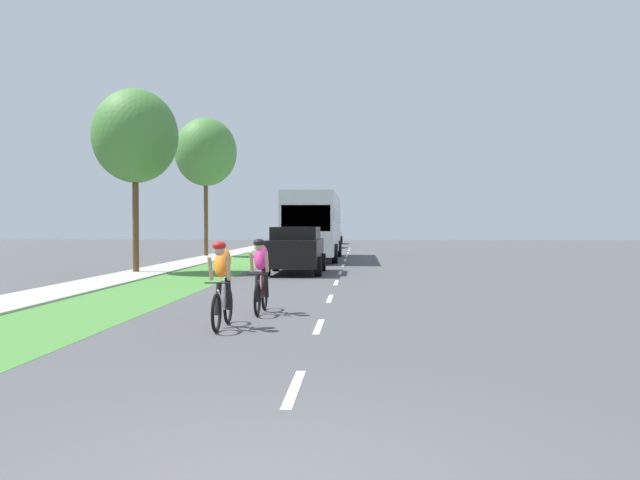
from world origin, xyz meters
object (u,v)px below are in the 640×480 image
at_px(cyclist_trailing, 261,275).
at_px(street_tree_near, 135,136).
at_px(pickup_silver, 331,235).
at_px(bus_white, 314,223).
at_px(cyclist_lead, 222,283).
at_px(suv_black, 296,249).
at_px(street_tree_far, 206,152).
at_px(sedan_dark_green, 327,238).

xyz_separation_m(cyclist_trailing, street_tree_near, (-6.60, 11.60, 4.49)).
distance_m(pickup_silver, street_tree_near, 41.57).
height_order(bus_white, street_tree_near, street_tree_near).
bearing_deg(cyclist_lead, cyclist_trailing, 79.20).
relative_size(suv_black, street_tree_near, 0.66).
bearing_deg(street_tree_far, sedan_dark_green, 67.29).
relative_size(cyclist_lead, sedan_dark_green, 0.40).
bearing_deg(suv_black, pickup_silver, 90.50).
height_order(cyclist_lead, bus_white, bus_white).
distance_m(sedan_dark_green, street_tree_near, 30.05).
bearing_deg(pickup_silver, suv_black, -89.50).
relative_size(cyclist_lead, suv_black, 0.37).
xyz_separation_m(bus_white, street_tree_far, (-6.64, 3.10, 4.19)).
bearing_deg(street_tree_near, street_tree_far, 91.66).
height_order(cyclist_lead, sedan_dark_green, cyclist_lead).
bearing_deg(cyclist_trailing, street_tree_far, 105.45).
distance_m(cyclist_trailing, street_tree_far, 26.81).
height_order(cyclist_trailing, street_tree_far, street_tree_far).
distance_m(suv_black, pickup_silver, 40.83).
height_order(cyclist_trailing, pickup_silver, pickup_silver).
xyz_separation_m(cyclist_trailing, bus_white, (-0.36, 22.22, 1.17)).
distance_m(bus_white, street_tree_far, 8.44).
height_order(cyclist_trailing, street_tree_near, street_tree_near).
relative_size(cyclist_lead, street_tree_near, 0.24).
xyz_separation_m(pickup_silver, street_tree_far, (-6.28, -27.18, 5.34)).
bearing_deg(bus_white, street_tree_far, 154.99).
bearing_deg(street_tree_near, sedan_dark_green, 78.28).
height_order(cyclist_lead, suv_black, suv_black).
relative_size(suv_black, street_tree_far, 0.57).
height_order(cyclist_lead, street_tree_far, street_tree_far).
bearing_deg(suv_black, cyclist_lead, -90.15).
height_order(suv_black, sedan_dark_green, suv_black).
distance_m(cyclist_lead, pickup_silver, 54.59).
bearing_deg(cyclist_lead, pickup_silver, 90.34).
relative_size(street_tree_near, street_tree_far, 0.87).
bearing_deg(cyclist_lead, street_tree_far, 103.55).
bearing_deg(cyclist_trailing, cyclist_lead, -100.80).
relative_size(cyclist_lead, cyclist_trailing, 1.00).
height_order(cyclist_lead, pickup_silver, pickup_silver).
height_order(sedan_dark_green, street_tree_far, street_tree_far).
relative_size(cyclist_lead, street_tree_far, 0.21).
bearing_deg(street_tree_far, suv_black, -64.06).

